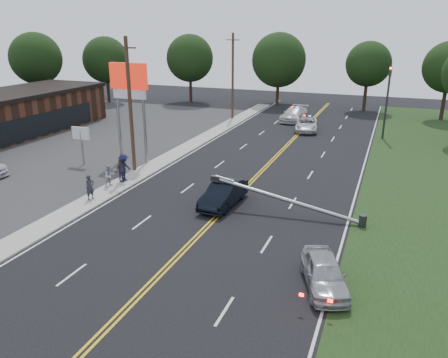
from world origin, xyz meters
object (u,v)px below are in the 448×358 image
at_px(crashed_sedan, 224,194).
at_px(bystander_a, 90,187).
at_px(bystander_b, 109,175).
at_px(pylon_sign, 129,89).
at_px(waiting_sedan, 324,273).
at_px(small_sign, 81,137).
at_px(emergency_a, 306,125).
at_px(bystander_d, 121,170).
at_px(fallen_streetlight, 294,202).
at_px(utility_pole_far, 233,76).
at_px(emergency_b, 294,114).
at_px(traffic_signal, 387,97).
at_px(utility_pole_mid, 130,106).
at_px(bystander_c, 124,168).

height_order(crashed_sedan, bystander_a, bystander_a).
bearing_deg(bystander_b, crashed_sedan, -69.03).
height_order(pylon_sign, waiting_sedan, pylon_sign).
xyz_separation_m(small_sign, emergency_a, (14.47, 18.74, -1.65)).
relative_size(pylon_sign, bystander_a, 4.87).
xyz_separation_m(crashed_sedan, waiting_sedan, (7.32, -6.97, -0.07)).
relative_size(crashed_sedan, bystander_b, 2.98).
bearing_deg(emergency_a, bystander_d, -122.35).
bearing_deg(bystander_d, waiting_sedan, -113.00).
bearing_deg(fallen_streetlight, waiting_sedan, -67.42).
distance_m(utility_pole_far, emergency_b, 8.57).
bearing_deg(crashed_sedan, utility_pole_far, 112.15).
relative_size(small_sign, bystander_b, 2.02).
bearing_deg(emergency_b, bystander_b, -99.49).
relative_size(small_sign, traffic_signal, 0.44).
height_order(utility_pole_mid, bystander_c, utility_pole_mid).
height_order(utility_pole_far, bystander_b, utility_pole_far).
height_order(traffic_signal, utility_pole_far, utility_pole_far).
relative_size(traffic_signal, bystander_d, 4.05).
xyz_separation_m(traffic_signal, emergency_b, (-10.24, 5.57, -3.40)).
height_order(traffic_signal, fallen_streetlight, traffic_signal).
bearing_deg(pylon_sign, emergency_b, 68.35).
bearing_deg(crashed_sedan, emergency_b, 96.59).
height_order(pylon_sign, utility_pole_far, utility_pole_far).
xyz_separation_m(small_sign, utility_pole_mid, (4.80, 0.00, 2.75)).
distance_m(traffic_signal, emergency_a, 8.62).
relative_size(emergency_a, bystander_b, 3.21).
relative_size(pylon_sign, bystander_b, 5.22).
bearing_deg(utility_pole_mid, traffic_signal, 45.80).
xyz_separation_m(utility_pole_mid, bystander_d, (0.65, -2.74, -4.09)).
bearing_deg(bystander_b, emergency_a, -0.68).
distance_m(fallen_streetlight, utility_pole_far, 29.54).
bearing_deg(small_sign, emergency_a, 52.34).
xyz_separation_m(small_sign, bystander_a, (5.54, -6.34, -1.39)).
xyz_separation_m(pylon_sign, bystander_d, (1.95, -4.74, -5.01)).
relative_size(emergency_b, bystander_a, 3.38).
relative_size(utility_pole_mid, bystander_d, 5.74).
distance_m(small_sign, utility_pole_mid, 5.53).
bearing_deg(bystander_a, utility_pole_mid, 26.15).
xyz_separation_m(fallen_streetlight, emergency_b, (-6.13, 27.56, -0.11)).
bearing_deg(bystander_a, traffic_signal, -15.09).
xyz_separation_m(crashed_sedan, emergency_b, (-1.66, 27.45, 0.06)).
relative_size(fallen_streetlight, bystander_a, 5.70).
distance_m(fallen_streetlight, utility_pole_mid, 14.58).
relative_size(small_sign, utility_pole_mid, 0.31).
bearing_deg(pylon_sign, bystander_a, -76.24).
relative_size(waiting_sedan, bystander_a, 2.44).
height_order(bystander_a, bystander_d, bystander_d).
height_order(small_sign, bystander_b, small_sign).
distance_m(fallen_streetlight, bystander_d, 12.80).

